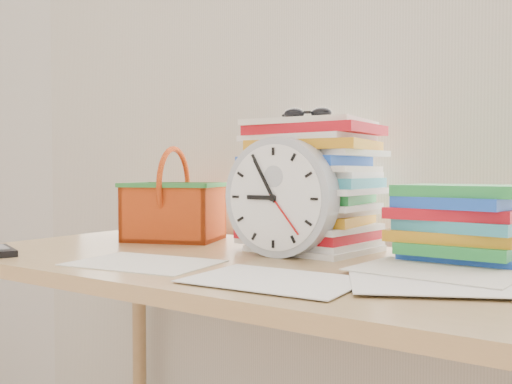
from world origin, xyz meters
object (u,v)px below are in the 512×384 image
Objects in this scene: paper_stack at (311,186)px; basket at (174,195)px; book_stack at (459,225)px; desk at (251,292)px; clock at (280,197)px.

paper_stack is 1.25× the size of basket.
book_stack is (0.35, -0.02, -0.07)m from paper_stack.
desk is 4.46× the size of paper_stack.
paper_stack is 0.14m from clock.
clock is (-0.00, -0.14, -0.02)m from paper_stack.
desk is at bearing -43.17° from basket.
book_stack is 1.07× the size of basket.
clock is 0.38m from book_stack.
basket is (-0.41, -0.03, -0.03)m from paper_stack.
paper_stack is at bearing 176.30° from book_stack.
paper_stack is at bearing -15.09° from basket.
desk is 0.44m from basket.
basket is (-0.76, -0.01, 0.04)m from book_stack.
paper_stack is at bearing 77.21° from desk.
book_stack is (0.36, 0.11, -0.05)m from clock.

